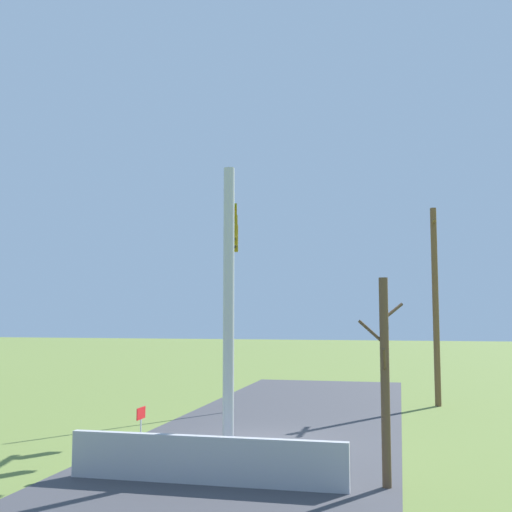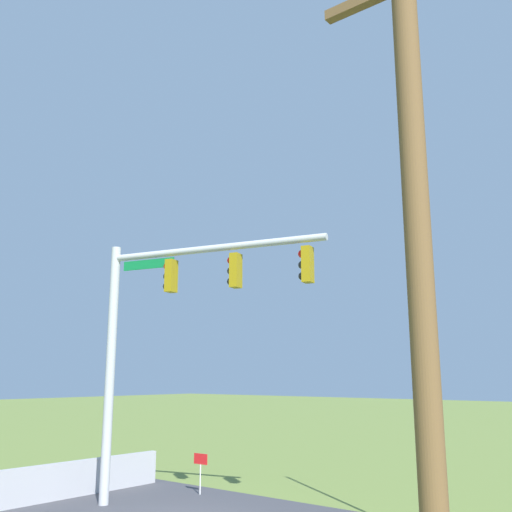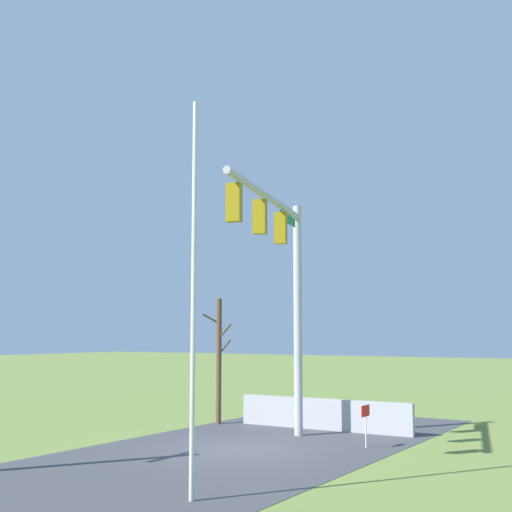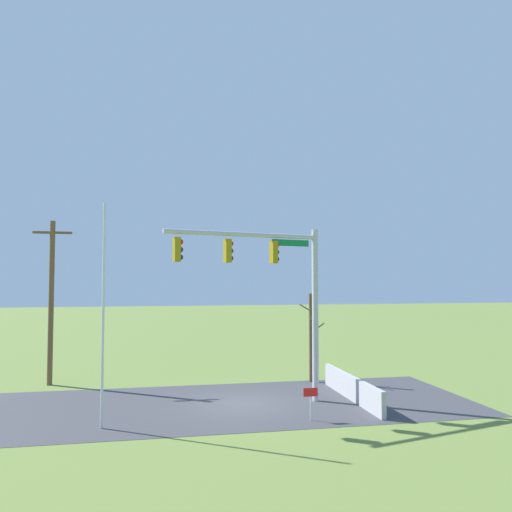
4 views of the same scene
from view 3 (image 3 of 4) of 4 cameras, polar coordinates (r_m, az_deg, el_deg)
ground_plane at (r=19.95m, az=-1.51°, el=-16.01°), size 160.00×160.00×0.00m
road_surface at (r=16.80m, az=-9.40°, el=-17.69°), size 28.00×8.00×0.01m
sidewalk_corner at (r=23.50m, az=4.81°, el=-14.55°), size 6.00×6.00×0.01m
retaining_fence at (r=23.95m, az=5.69°, el=-13.13°), size 0.20×6.40×1.06m
signal_mast at (r=20.61m, az=2.19°, el=-0.84°), size 6.79×1.89×7.53m
flagpole at (r=13.80m, az=-5.29°, el=-3.28°), size 0.10×0.10×8.11m
bare_tree at (r=25.30m, az=-3.14°, el=-8.66°), size 1.27×1.02×4.59m
open_sign at (r=20.32m, az=9.21°, el=-13.18°), size 0.56×0.04×1.22m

